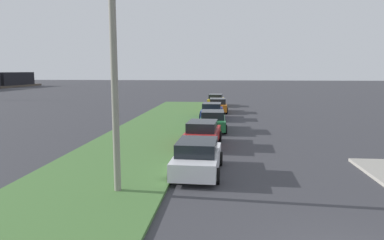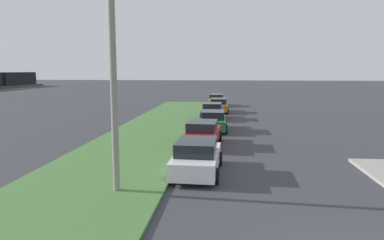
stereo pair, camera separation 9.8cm
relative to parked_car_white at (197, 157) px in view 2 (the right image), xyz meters
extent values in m
cube|color=#477238|center=(2.74, 3.94, -0.66)|extent=(60.00, 6.00, 0.12)
cube|color=silver|center=(0.05, 0.00, -0.15)|extent=(4.35, 1.93, 0.70)
cube|color=black|center=(-0.15, 0.00, 0.48)|extent=(2.25, 1.67, 0.55)
cylinder|color=black|center=(1.43, 0.86, -0.40)|extent=(0.65, 0.24, 0.64)
cylinder|color=black|center=(1.37, -0.94, -0.40)|extent=(0.65, 0.24, 0.64)
cylinder|color=black|center=(-1.27, 0.94, -0.40)|extent=(0.65, 0.24, 0.64)
cylinder|color=black|center=(-1.33, -0.86, -0.40)|extent=(0.65, 0.24, 0.64)
cube|color=red|center=(5.58, 0.14, -0.15)|extent=(4.39, 2.04, 0.70)
cube|color=black|center=(5.39, 0.15, 0.48)|extent=(2.29, 1.72, 0.55)
cylinder|color=black|center=(6.98, 0.96, -0.40)|extent=(0.65, 0.26, 0.64)
cylinder|color=black|center=(6.88, -0.84, -0.40)|extent=(0.65, 0.26, 0.64)
cylinder|color=black|center=(4.29, 1.11, -0.40)|extent=(0.65, 0.26, 0.64)
cylinder|color=black|center=(4.19, -0.69, -0.40)|extent=(0.65, 0.26, 0.64)
cube|color=#1E6B38|center=(10.88, -0.26, -0.15)|extent=(4.35, 1.91, 0.70)
cube|color=black|center=(10.68, -0.27, 0.48)|extent=(2.24, 1.66, 0.55)
cylinder|color=black|center=(12.21, 0.67, -0.40)|extent=(0.65, 0.24, 0.64)
cylinder|color=black|center=(12.26, -1.12, -0.40)|extent=(0.65, 0.24, 0.64)
cylinder|color=black|center=(9.51, 0.60, -0.40)|extent=(0.65, 0.24, 0.64)
cylinder|color=black|center=(9.56, -1.20, -0.40)|extent=(0.65, 0.24, 0.64)
cube|color=#23389E|center=(17.05, 0.03, -0.15)|extent=(4.34, 1.89, 0.70)
cube|color=black|center=(16.85, 0.04, 0.48)|extent=(2.23, 1.64, 0.55)
cylinder|color=black|center=(18.42, 0.90, -0.40)|extent=(0.64, 0.23, 0.64)
cylinder|color=black|center=(18.39, -0.90, -0.40)|extent=(0.64, 0.23, 0.64)
cylinder|color=black|center=(15.72, 0.96, -0.40)|extent=(0.64, 0.23, 0.64)
cylinder|color=black|center=(15.69, -0.84, -0.40)|extent=(0.64, 0.23, 0.64)
cube|color=orange|center=(22.28, -0.37, -0.15)|extent=(4.36, 1.96, 0.70)
cube|color=black|center=(22.08, -0.38, 0.48)|extent=(2.26, 1.68, 0.55)
cylinder|color=black|center=(23.60, 0.58, -0.40)|extent=(0.65, 0.24, 0.64)
cylinder|color=black|center=(23.66, -1.22, -0.40)|extent=(0.65, 0.24, 0.64)
cylinder|color=black|center=(20.90, 0.48, -0.40)|extent=(0.65, 0.24, 0.64)
cylinder|color=black|center=(20.96, -1.32, -0.40)|extent=(0.65, 0.24, 0.64)
cube|color=gold|center=(28.95, 0.00, -0.15)|extent=(4.37, 1.97, 0.70)
cube|color=black|center=(28.75, 0.01, 0.48)|extent=(2.26, 1.69, 0.55)
cylinder|color=black|center=(30.33, 0.85, -0.40)|extent=(0.65, 0.24, 0.64)
cylinder|color=black|center=(30.26, -0.95, -0.40)|extent=(0.65, 0.24, 0.64)
cylinder|color=black|center=(27.63, 0.95, -0.40)|extent=(0.65, 0.24, 0.64)
cylinder|color=black|center=(27.56, -0.85, -0.40)|extent=(0.65, 0.24, 0.64)
cube|color=black|center=(74.59, 54.96, 1.48)|extent=(14.00, 3.00, 3.40)
cylinder|color=gray|center=(-2.71, 2.65, 3.03)|extent=(0.24, 0.24, 7.50)
camera|label=1|loc=(-14.42, -1.13, 3.65)|focal=32.63mm
camera|label=2|loc=(-14.41, -1.23, 3.65)|focal=32.63mm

